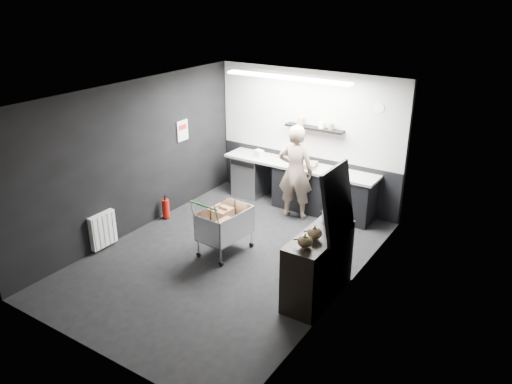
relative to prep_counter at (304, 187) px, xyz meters
The scene contains 22 objects.
floor 2.47m from the prep_counter, 93.20° to the right, with size 5.50×5.50×0.00m, color black.
ceiling 3.30m from the prep_counter, 93.20° to the right, with size 5.50×5.50×0.00m, color silver.
wall_back 0.96m from the prep_counter, 112.30° to the left, with size 5.50×5.50×0.00m, color black.
wall_front 5.25m from the prep_counter, 91.50° to the right, with size 5.50×5.50×0.00m, color black.
wall_left 3.35m from the prep_counter, 131.43° to the right, with size 5.50×5.50×0.00m, color black.
wall_right 3.18m from the prep_counter, 52.38° to the right, with size 5.50×5.50×0.00m, color black.
kitchen_wall_panel 1.43m from the prep_counter, 113.58° to the left, with size 3.95×0.02×1.70m, color silver.
dado_panel 0.34m from the prep_counter, 113.58° to the left, with size 3.95×0.02×1.00m, color black.
floating_shelf 1.18m from the prep_counter, 72.13° to the left, with size 1.20×0.22×0.04m, color black.
wall_clock 2.13m from the prep_counter, 13.36° to the left, with size 0.20×0.20×0.03m, color white.
poster 2.63m from the prep_counter, 152.11° to the right, with size 0.02×0.30×0.40m, color silver.
poster_red_band 2.66m from the prep_counter, 152.05° to the right, with size 0.01×0.22×0.10m, color red.
radiator 3.92m from the prep_counter, 122.01° to the right, with size 0.10×0.50×0.60m, color white.
ceiling_strip 2.29m from the prep_counter, 103.37° to the right, with size 2.40×0.20×0.04m, color white.
prep_counter is the anchor object (origin of this frame).
person 0.64m from the prep_counter, 86.07° to the right, with size 0.67×0.44×1.83m, color beige.
shopping_cart 2.32m from the prep_counter, 96.74° to the right, with size 0.64×0.99×1.05m.
sideboard 3.05m from the prep_counter, 58.15° to the right, with size 0.57×1.33×2.00m.
fire_extinguisher 2.74m from the prep_counter, 136.67° to the right, with size 0.14×0.14×0.46m.
cardboard_box 0.49m from the prep_counter, 66.73° to the right, with size 0.44×0.34×0.09m, color #9C7253.
pink_tub 0.57m from the prep_counter, behind, with size 0.19×0.19×0.19m, color beige.
white_container 1.16m from the prep_counter, behind, with size 0.17×0.13×0.15m, color white.
Camera 1 is at (4.29, -5.80, 4.20)m, focal length 35.00 mm.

